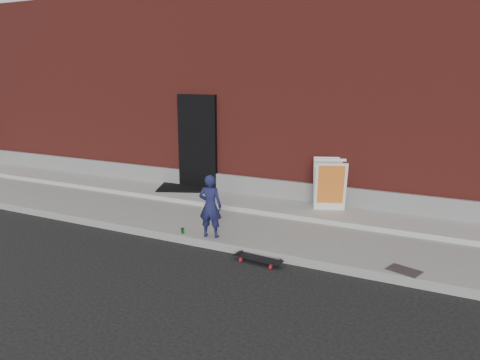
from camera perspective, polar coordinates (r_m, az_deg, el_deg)
The scene contains 10 objects.
ground at distance 8.06m, azimuth -0.34°, elevation -9.05°, with size 80.00×80.00×0.00m, color black.
sidewalk at distance 9.32m, azimuth 3.89°, elevation -5.53°, with size 20.00×3.00×0.15m, color gray.
apron at distance 10.08m, azimuth 5.90°, elevation -3.40°, with size 20.00×1.20×0.10m, color gray.
building at distance 14.08m, azimuth 12.96°, elevation 10.45°, with size 20.00×8.10×5.00m.
child at distance 8.29m, azimuth -3.64°, elevation -3.20°, with size 0.41×0.27×1.14m, color #171B42.
skateboard at distance 7.69m, azimuth 2.21°, elevation -9.57°, with size 0.82×0.27×0.09m.
pizza_sign at distance 9.84m, azimuth 10.87°, elevation -0.47°, with size 0.86×0.93×1.06m.
soda_can at distance 8.65m, azimuth -7.01°, elevation -6.17°, with size 0.06×0.06×0.11m, color #197E21.
doormat at distance 11.62m, azimuth -7.01°, elevation -0.90°, with size 1.14×0.92×0.03m, color black.
utility_plate at distance 7.46m, azimuth 19.36°, elevation -10.37°, with size 0.46×0.30×0.01m, color #4C4C50.
Camera 1 is at (3.42, -6.66, 3.00)m, focal length 35.00 mm.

